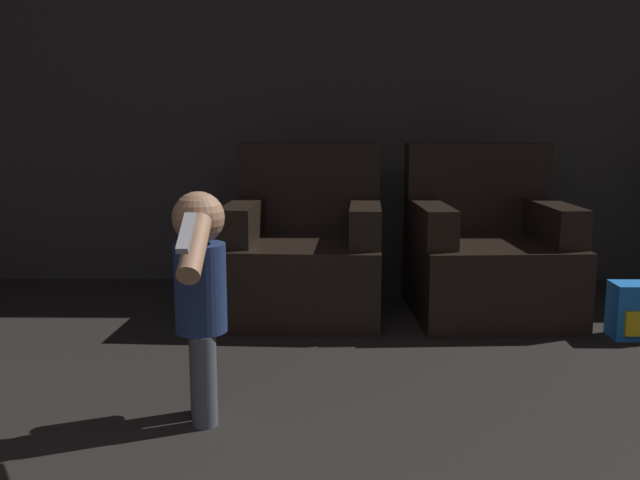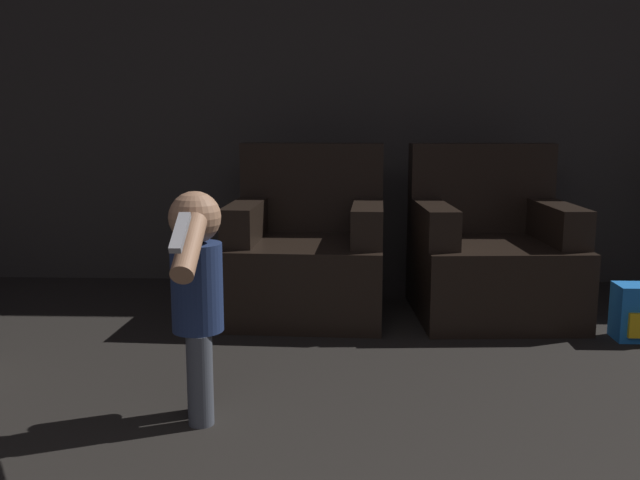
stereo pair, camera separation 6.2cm
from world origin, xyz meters
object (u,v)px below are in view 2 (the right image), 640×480
(armchair_right, at_px, (491,256))
(person_toddler, at_px, (197,288))
(toy_backpack, at_px, (638,313))
(armchair_left, at_px, (308,255))

(armchair_right, distance_m, person_toddler, 1.96)
(toy_backpack, bearing_deg, armchair_left, 164.56)
(armchair_right, bearing_deg, person_toddler, -135.63)
(armchair_left, distance_m, armchair_right, 1.00)
(armchair_left, xyz_separation_m, person_toddler, (-0.31, -1.44, 0.17))
(toy_backpack, bearing_deg, person_toddler, -152.91)
(armchair_left, relative_size, toy_backpack, 3.38)
(armchair_right, xyz_separation_m, person_toddler, (-1.31, -1.44, 0.17))
(armchair_left, bearing_deg, toy_backpack, -12.72)
(armchair_left, height_order, person_toddler, armchair_left)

